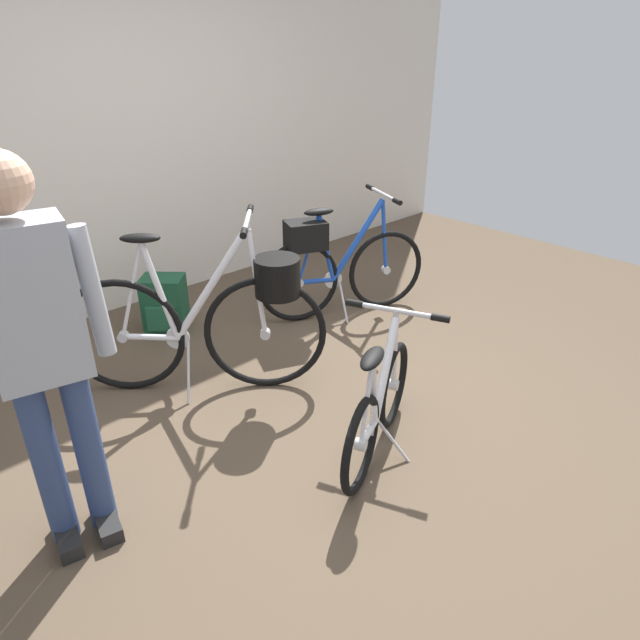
# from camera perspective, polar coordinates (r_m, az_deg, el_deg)

# --- Properties ---
(ground_plane) EXTENTS (7.34, 7.34, 0.00)m
(ground_plane) POSITION_cam_1_polar(r_m,az_deg,el_deg) (3.22, 3.30, -9.79)
(ground_plane) COLOR brown
(back_wall) EXTENTS (7.34, 0.10, 3.09)m
(back_wall) POSITION_cam_1_polar(r_m,az_deg,el_deg) (4.50, -19.66, 20.63)
(back_wall) COLOR silver
(back_wall) RESTS_ON ground_plane
(folding_bike_foreground) EXTENTS (0.94, 0.56, 0.72)m
(folding_bike_foreground) POSITION_cam_1_polar(r_m,az_deg,el_deg) (2.84, 5.98, -8.55)
(folding_bike_foreground) COLOR black
(folding_bike_foreground) RESTS_ON ground_plane
(display_bike_left) EXTENTS (1.23, 0.65, 0.93)m
(display_bike_left) POSITION_cam_1_polar(r_m,az_deg,el_deg) (4.18, 1.52, 5.84)
(display_bike_left) COLOR black
(display_bike_left) RESTS_ON ground_plane
(display_bike_right) EXTENTS (1.18, 1.05, 1.07)m
(display_bike_right) POSITION_cam_1_polar(r_m,az_deg,el_deg) (3.29, -10.79, 0.31)
(display_bike_right) COLOR black
(display_bike_right) RESTS_ON ground_plane
(visitor_near_wall) EXTENTS (0.52, 0.32, 1.61)m
(visitor_near_wall) POSITION_cam_1_polar(r_m,az_deg,el_deg) (2.28, -26.54, -2.24)
(visitor_near_wall) COLOR navy
(visitor_near_wall) RESTS_ON ground_plane
(backpack_on_floor) EXTENTS (0.36, 0.36, 0.41)m
(backpack_on_floor) POSITION_cam_1_polar(r_m,az_deg,el_deg) (4.18, -15.47, 1.53)
(backpack_on_floor) COLOR #19472D
(backpack_on_floor) RESTS_ON ground_plane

